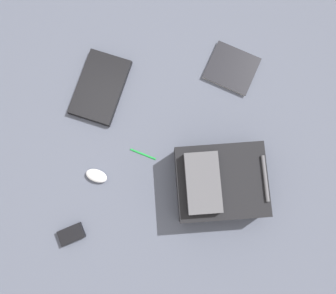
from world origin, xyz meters
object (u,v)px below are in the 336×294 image
backpack (219,182)px  laptop (100,87)px  book_manual (232,68)px  power_brick (71,234)px  pen_black (143,154)px  computer_mouse (97,176)px

backpack → laptop: backpack is taller
book_manual → power_brick: power_brick is taller
backpack → book_manual: bearing=176.1°
backpack → power_brick: bearing=-65.8°
book_manual → power_brick: (0.89, -0.71, 0.01)m
book_manual → power_brick: bearing=-38.6°
power_brick → pen_black: (-0.41, 0.30, -0.01)m
pen_black → laptop: bearing=-142.3°
backpack → computer_mouse: bearing=-88.4°
backpack → laptop: size_ratio=1.14×
backpack → book_manual: backpack is taller
pen_black → backpack: bearing=73.5°
computer_mouse → laptop: bearing=-161.4°
backpack → computer_mouse: backpack is taller
computer_mouse → pen_black: computer_mouse is taller
laptop → computer_mouse: size_ratio=3.71×
backpack → laptop: 0.75m
pen_black → book_manual: bearing=139.4°
laptop → pen_black: size_ratio=2.95×
computer_mouse → power_brick: size_ratio=0.92×
book_manual → computer_mouse: bearing=-45.8°
backpack → power_brick: 0.73m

